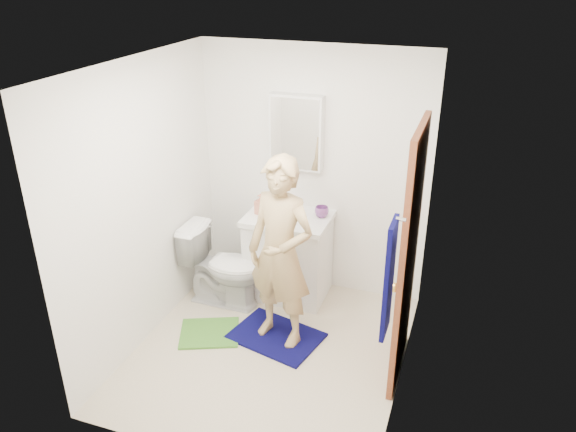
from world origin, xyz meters
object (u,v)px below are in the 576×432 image
object	(u,v)px
medicine_cabinet	(297,132)
towel	(389,279)
toothbrush_cup	(322,212)
man	(281,253)
toilet	(224,266)
soap_dispenser	(261,204)
vanity_cabinet	(288,258)

from	to	relation	value
medicine_cabinet	towel	size ratio (longest dim) A/B	0.87
medicine_cabinet	toothbrush_cup	distance (m)	0.77
toothbrush_cup	man	distance (m)	0.81
medicine_cabinet	toilet	xyz separation A→B (m)	(-0.53, -0.57, -1.21)
towel	soap_dispenser	world-z (taller)	towel
medicine_cabinet	towel	world-z (taller)	medicine_cabinet
towel	toothbrush_cup	bearing A→B (deg)	119.28
toilet	soap_dispenser	xyz separation A→B (m)	(0.27, 0.31, 0.56)
towel	man	size ratio (longest dim) A/B	0.48
vanity_cabinet	medicine_cabinet	bearing A→B (deg)	90.00
towel	toilet	bearing A→B (deg)	146.33
toilet	soap_dispenser	distance (m)	0.69
toilet	man	distance (m)	0.93
vanity_cabinet	toothbrush_cup	size ratio (longest dim) A/B	6.18
medicine_cabinet	soap_dispenser	size ratio (longest dim) A/B	3.50
medicine_cabinet	man	bearing A→B (deg)	-79.06
towel	vanity_cabinet	bearing A→B (deg)	128.47
soap_dispenser	man	xyz separation A→B (m)	(0.45, -0.68, -0.10)
toilet	medicine_cabinet	bearing A→B (deg)	-42.53
vanity_cabinet	towel	size ratio (longest dim) A/B	1.00
toilet	toothbrush_cup	bearing A→B (deg)	-62.16
vanity_cabinet	soap_dispenser	bearing A→B (deg)	-171.89
towel	toothbrush_cup	size ratio (longest dim) A/B	6.18
vanity_cabinet	toothbrush_cup	xyz separation A→B (m)	(0.30, 0.08, 0.50)
medicine_cabinet	man	distance (m)	1.22
soap_dispenser	toothbrush_cup	distance (m)	0.58
toilet	toothbrush_cup	size ratio (longest dim) A/B	6.05
medicine_cabinet	toothbrush_cup	size ratio (longest dim) A/B	5.41
toilet	man	xyz separation A→B (m)	(0.72, -0.37, 0.46)
vanity_cabinet	soap_dispenser	world-z (taller)	soap_dispenser
toilet	soap_dispenser	size ratio (longest dim) A/B	3.92
vanity_cabinet	medicine_cabinet	world-z (taller)	medicine_cabinet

